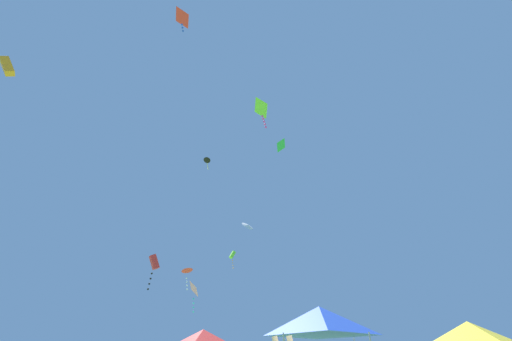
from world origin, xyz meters
The scene contains 13 objects.
canopy_tent_yellow centered at (7.92, 9.61, 2.71)m, with size 2.99×2.99×3.19m.
canopy_tent_red centered at (-5.53, 12.88, 2.75)m, with size 3.02×3.02×3.24m.
canopy_tent_blue centered at (0.86, 6.60, 2.98)m, with size 3.28×3.28×3.51m.
kite_lime_box centered at (-6.23, 25.42, 11.52)m, with size 0.75×0.71×2.00m.
kite_red_delta centered at (-10.68, 23.90, 9.58)m, with size 1.54×1.55×2.16m.
kite_white_delta centered at (-4.30, 23.45, 14.13)m, with size 1.76×1.78×1.14m.
kite_lime_diamond centered at (-1.30, 5.89, 14.09)m, with size 1.01×1.01×2.14m.
kite_green_diamond centered at (-0.27, 22.51, 24.11)m, with size 1.44×1.44×1.13m.
kite_black_delta centered at (-8.15, 18.48, 19.64)m, with size 0.84×0.82×1.44m.
kite_pink_diamond centered at (-10.48, 26.71, 8.20)m, with size 1.40×1.40×3.06m.
kite_red_diamond centered at (-7.16, 5.15, 23.43)m, with size 1.17×1.39×2.29m.
kite_red_box centered at (-13.01, 20.83, 9.58)m, with size 1.19×1.10×3.22m.
kite_orange_box centered at (-17.79, 4.04, 17.79)m, with size 1.20×1.08×1.33m.
Camera 1 is at (-0.39, -6.86, 1.59)m, focal length 20.87 mm.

